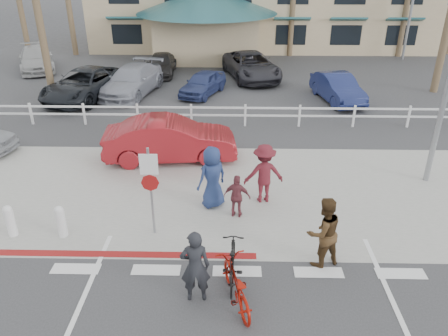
{
  "coord_description": "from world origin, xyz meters",
  "views": [
    {
      "loc": [
        -0.13,
        -7.85,
        7.11
      ],
      "look_at": [
        -0.38,
        3.3,
        1.5
      ],
      "focal_mm": 35.0,
      "sensor_mm": 36.0,
      "label": 1
    }
  ],
  "objects_px": {
    "sign_post": "(151,188)",
    "bike_red": "(236,285)",
    "bike_black": "(233,263)",
    "car_white_sedan": "(170,139)"
  },
  "relations": [
    {
      "from": "bike_red",
      "to": "car_white_sedan",
      "type": "bearing_deg",
      "value": -88.54
    },
    {
      "from": "sign_post",
      "to": "bike_black",
      "type": "relative_size",
      "value": 1.64
    },
    {
      "from": "bike_black",
      "to": "bike_red",
      "type": "bearing_deg",
      "value": 98.09
    },
    {
      "from": "bike_red",
      "to": "bike_black",
      "type": "xyz_separation_m",
      "value": [
        -0.08,
        0.72,
        0.03
      ]
    },
    {
      "from": "sign_post",
      "to": "car_white_sedan",
      "type": "xyz_separation_m",
      "value": [
        -0.15,
        4.8,
        -0.65
      ]
    },
    {
      "from": "sign_post",
      "to": "bike_red",
      "type": "bearing_deg",
      "value": -49.36
    },
    {
      "from": "sign_post",
      "to": "bike_red",
      "type": "distance_m",
      "value": 3.6
    },
    {
      "from": "sign_post",
      "to": "bike_red",
      "type": "xyz_separation_m",
      "value": [
        2.26,
        -2.64,
        -0.95
      ]
    },
    {
      "from": "sign_post",
      "to": "car_white_sedan",
      "type": "height_order",
      "value": "sign_post"
    },
    {
      "from": "bike_black",
      "to": "car_white_sedan",
      "type": "bearing_deg",
      "value": -68.91
    }
  ]
}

